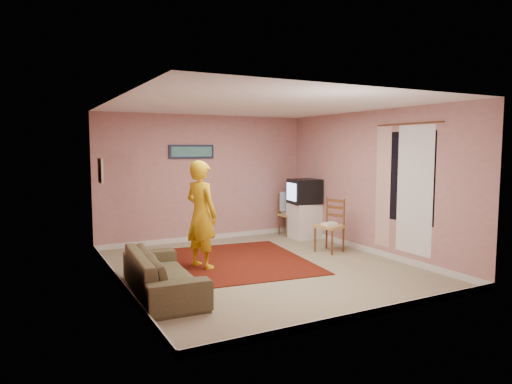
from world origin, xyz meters
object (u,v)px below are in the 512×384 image
tv_cabinet (304,221)px  chair_a (290,210)px  crt_tv (304,191)px  sofa (163,272)px  chair_b (330,220)px  person (201,215)px

tv_cabinet → chair_a: chair_a is taller
crt_tv → sofa: size_ratio=0.35×
tv_cabinet → chair_b: 1.38m
chair_a → crt_tv: bearing=-76.0°
chair_b → person: person is taller
crt_tv → chair_a: (-0.10, 0.40, -0.44)m
tv_cabinet → person: bearing=-155.8°
chair_a → sofa: chair_a is taller
tv_cabinet → sofa: tv_cabinet is taller
tv_cabinet → person: person is taller
sofa → crt_tv: bearing=-55.4°
chair_b → person: 2.52m
chair_a → person: bearing=-148.5°
sofa → tv_cabinet: bearing=-55.5°
sofa → person: 1.47m
tv_cabinet → person: 3.14m
crt_tv → sofa: crt_tv is taller
chair_a → sofa: size_ratio=0.26×
tv_cabinet → sofa: bearing=-149.0°
tv_cabinet → chair_a: 0.46m
crt_tv → chair_b: bearing=-96.3°
chair_a → person: size_ratio=0.29×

